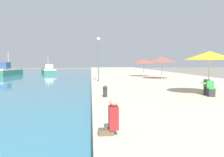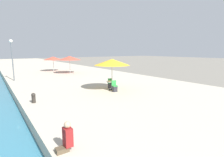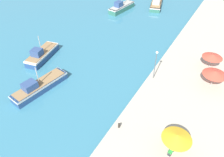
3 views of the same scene
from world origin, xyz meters
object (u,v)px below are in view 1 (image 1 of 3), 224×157
object	(u,v)px
cafe_chair_left	(207,88)
cafe_umbrella_striped	(144,61)
cafe_umbrella_pink	(209,56)
cafe_umbrella_white	(162,60)
mooring_bollard	(105,91)
cafe_chair_right	(211,91)
fishing_boat_far	(8,71)
lamppost	(98,52)
cafe_table	(207,86)
person_at_quay	(112,118)
fishing_boat_distant	(48,70)

from	to	relation	value
cafe_chair_left	cafe_umbrella_striped	bearing A→B (deg)	117.01
cafe_umbrella_pink	cafe_umbrella_white	world-z (taller)	cafe_umbrella_pink
mooring_bollard	cafe_chair_right	bearing A→B (deg)	-4.20
cafe_umbrella_pink	mooring_bollard	world-z (taller)	cafe_umbrella_pink
cafe_umbrella_pink	cafe_chair_left	xyz separation A→B (m)	(0.31, 0.76, -2.07)
cafe_umbrella_pink	cafe_chair_right	xyz separation A→B (m)	(-0.15, -0.60, -2.07)
cafe_umbrella_white	cafe_chair_left	size ratio (longest dim) A/B	3.55
fishing_boat_far	lamppost	size ratio (longest dim) A/B	1.76
fishing_boat_far	cafe_table	xyz separation A→B (m)	(22.97, -31.19, 0.23)
cafe_chair_left	mooring_bollard	bearing A→B (deg)	-145.65
cafe_chair_left	mooring_bollard	xyz separation A→B (m)	(-6.61, -0.90, 0.02)
cafe_umbrella_white	cafe_chair_left	world-z (taller)	cafe_umbrella_white
person_at_quay	fishing_boat_distant	bearing A→B (deg)	102.85
person_at_quay	lamppost	distance (m)	17.09
fishing_boat_far	cafe_chair_left	world-z (taller)	fishing_boat_far
cafe_umbrella_white	cafe_table	size ratio (longest dim) A/B	4.03
fishing_boat_far	fishing_boat_distant	distance (m)	9.22
cafe_umbrella_pink	cafe_umbrella_white	xyz separation A→B (m)	(1.27, 12.65, -0.11)
fishing_boat_distant	lamppost	xyz separation A→B (m)	(10.43, -27.85, 2.94)
cafe_chair_right	fishing_boat_far	bearing A→B (deg)	-43.50
cafe_umbrella_white	lamppost	world-z (taller)	lamppost
fishing_boat_distant	cafe_chair_left	bearing A→B (deg)	-81.62
fishing_boat_distant	cafe_umbrella_pink	size ratio (longest dim) A/B	3.05
fishing_boat_distant	person_at_quay	size ratio (longest dim) A/B	8.93
cafe_chair_right	lamppost	distance (m)	12.76
cafe_umbrella_white	mooring_bollard	size ratio (longest dim) A/B	4.93
cafe_umbrella_striped	cafe_chair_right	world-z (taller)	cafe_umbrella_striped
cafe_umbrella_white	cafe_chair_left	bearing A→B (deg)	-94.65
cafe_umbrella_striped	mooring_bollard	size ratio (longest dim) A/B	4.56
cafe_umbrella_white	mooring_bollard	distance (m)	15.00
cafe_umbrella_striped	cafe_table	distance (m)	17.02
cafe_chair_left	person_at_quay	size ratio (longest dim) A/B	0.89
cafe_umbrella_white	cafe_chair_right	xyz separation A→B (m)	(-1.43, -13.25, -1.96)
fishing_boat_far	lamppost	world-z (taller)	lamppost
cafe_table	cafe_chair_left	bearing A→B (deg)	63.45
fishing_boat_distant	person_at_quay	distance (m)	45.88
cafe_umbrella_pink	cafe_umbrella_striped	bearing A→B (deg)	89.41
fishing_boat_far	cafe_chair_right	world-z (taller)	fishing_boat_far
fishing_boat_far	cafe_chair_left	distance (m)	38.41
fishing_boat_far	cafe_table	size ratio (longest dim) A/B	10.05
cafe_table	lamppost	world-z (taller)	lamppost
fishing_boat_far	person_at_quay	bearing A→B (deg)	-58.58
cafe_umbrella_striped	cafe_chair_right	xyz separation A→B (m)	(-0.33, -17.66, -1.79)
fishing_boat_distant	cafe_chair_left	xyz separation A→B (m)	(17.05, -37.32, 0.17)
cafe_umbrella_pink	cafe_umbrella_striped	size ratio (longest dim) A/B	1.00
lamppost	cafe_umbrella_striped	bearing A→B (deg)	46.47
cafe_umbrella_striped	cafe_table	size ratio (longest dim) A/B	3.73
fishing_boat_distant	cafe_umbrella_striped	xyz separation A→B (m)	(16.92, -21.02, 1.96)
fishing_boat_distant	cafe_umbrella_pink	distance (m)	41.65
cafe_chair_left	cafe_chair_right	distance (m)	1.43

